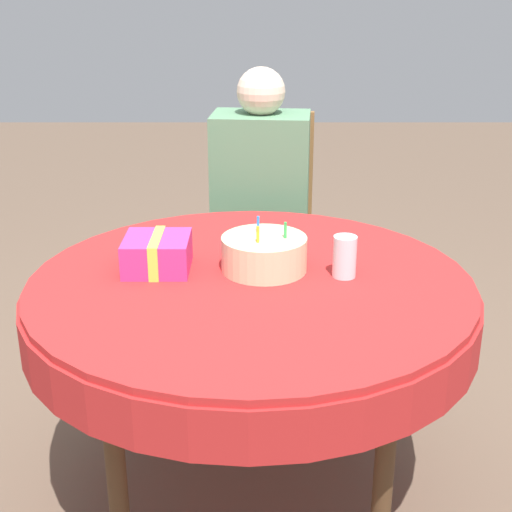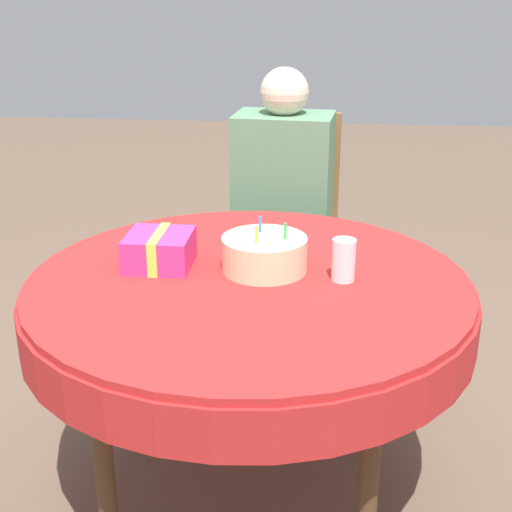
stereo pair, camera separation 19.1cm
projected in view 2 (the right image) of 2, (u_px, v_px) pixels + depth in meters
ground_plane at (249, 490)px, 2.17m from camera, size 12.00×12.00×0.00m
dining_table at (249, 306)px, 1.95m from camera, size 1.22×1.22×0.70m
chair at (286, 228)px, 2.86m from camera, size 0.47×0.47×0.97m
person at (282, 192)px, 2.70m from camera, size 0.38×0.37×1.16m
birthday_cake at (264, 254)px, 1.95m from camera, size 0.24×0.24×0.14m
drinking_glass at (344, 260)px, 1.89m from camera, size 0.06×0.06×0.11m
gift_box at (160, 250)px, 1.99m from camera, size 0.18×0.18×0.10m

